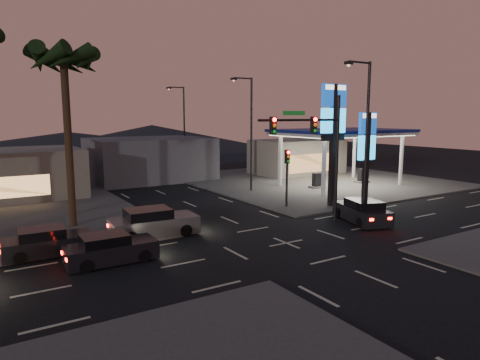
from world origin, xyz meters
TOP-DOWN VIEW (x-y plane):
  - ground at (0.00, 0.00)m, footprint 140.00×140.00m
  - corner_lot_ne at (16.00, 16.00)m, footprint 24.00×24.00m
  - gas_station at (16.00, 12.00)m, footprint 12.20×8.20m
  - convenience_store at (18.00, 21.00)m, footprint 10.00×6.00m
  - pylon_sign_tall at (8.50, 5.50)m, footprint 2.20×0.35m
  - pylon_sign_short at (11.00, 4.50)m, footprint 1.60×0.35m
  - traffic_signal_mast at (3.76, 1.99)m, footprint 6.10×0.39m
  - pedestal_signal at (5.50, 6.98)m, footprint 0.32×0.39m
  - streetlight_near at (6.79, 1.00)m, footprint 2.14×0.25m
  - streetlight_mid at (6.79, 14.00)m, footprint 2.14×0.25m
  - streetlight_far at (6.79, 28.00)m, footprint 2.14×0.25m
  - palm_a at (-9.00, 9.50)m, footprint 4.41×4.41m
  - building_far_mid at (2.00, 26.00)m, footprint 12.00×9.00m
  - hill_right at (15.00, 60.00)m, footprint 50.00×50.00m
  - hill_center at (0.00, 60.00)m, footprint 60.00×60.00m
  - car_lane_a_front at (-8.83, 1.92)m, footprint 4.23×1.82m
  - car_lane_b_front at (-5.57, 5.03)m, footprint 5.05×2.33m
  - car_lane_b_mid at (-11.13, 4.59)m, footprint 4.30×1.91m
  - suv_station at (6.95, 1.08)m, footprint 3.16×4.80m

SIDE VIEW (x-z plane):
  - ground at x=0.00m, z-range 0.00..0.00m
  - corner_lot_ne at x=16.00m, z-range 0.00..0.12m
  - car_lane_a_front at x=-8.83m, z-range -0.05..1.32m
  - car_lane_b_mid at x=-11.13m, z-range -0.05..1.33m
  - suv_station at x=6.95m, z-range -0.05..1.44m
  - car_lane_b_front at x=-5.57m, z-range -0.06..1.56m
  - convenience_store at x=18.00m, z-range 0.00..4.00m
  - hill_center at x=0.00m, z-range 0.00..4.00m
  - building_far_mid at x=2.00m, z-range 0.00..4.40m
  - hill_right at x=15.00m, z-range 0.00..5.00m
  - pedestal_signal at x=5.50m, z-range 0.77..5.07m
  - pylon_sign_short at x=11.00m, z-range 1.16..8.16m
  - gas_station at x=16.00m, z-range 2.34..7.82m
  - traffic_signal_mast at x=3.76m, z-range 1.23..9.23m
  - streetlight_near at x=6.79m, z-range 0.72..10.72m
  - streetlight_mid at x=6.79m, z-range 0.72..10.72m
  - streetlight_far at x=6.79m, z-range 0.72..10.72m
  - pylon_sign_tall at x=8.50m, z-range 1.89..10.89m
  - palm_a at x=-9.00m, z-range 4.00..14.86m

